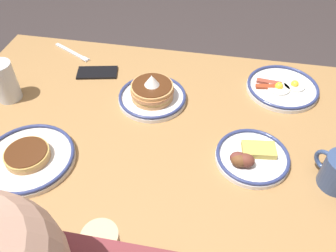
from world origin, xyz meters
name	(u,v)px	position (x,y,z in m)	size (l,w,h in m)	color
ground_plane	(152,241)	(0.00, 0.00, 0.00)	(6.00, 6.00, 0.00)	#372F2E
dining_table	(145,144)	(0.00, 0.00, 0.67)	(1.30, 0.86, 0.76)	#9F7344
plate_near_main	(153,94)	(0.00, -0.12, 0.79)	(0.23, 0.23, 0.10)	white
plate_center_pancakes	(251,157)	(-0.33, 0.08, 0.78)	(0.21, 0.21, 0.05)	white
plate_far_companion	(282,87)	(-0.43, -0.25, 0.77)	(0.24, 0.24, 0.04)	white
plate_far_side	(28,158)	(0.28, 0.20, 0.77)	(0.26, 0.26, 0.04)	silver
drinking_glass	(5,83)	(0.47, -0.05, 0.82)	(0.08, 0.08, 0.13)	silver
cell_phone	(97,73)	(0.23, -0.23, 0.76)	(0.14, 0.07, 0.01)	black
fork_near	(72,52)	(0.37, -0.34, 0.76)	(0.17, 0.10, 0.01)	silver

